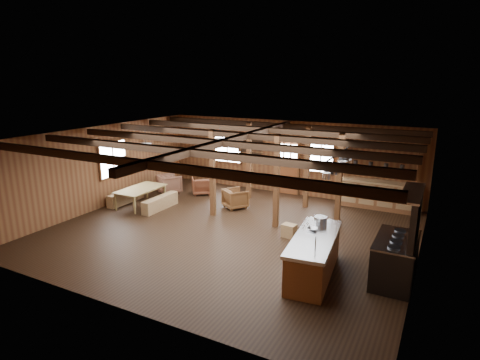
% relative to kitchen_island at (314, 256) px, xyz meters
% --- Properties ---
extents(room, '(10.04, 9.04, 2.84)m').
position_rel_kitchen_island_xyz_m(room, '(-2.95, 1.45, 0.92)').
color(room, black).
rests_on(room, ground).
extents(ceiling_joists, '(9.80, 8.82, 0.18)m').
position_rel_kitchen_island_xyz_m(ceiling_joists, '(-2.95, 1.63, 2.20)').
color(ceiling_joists, black).
rests_on(ceiling_joists, ceiling).
extents(timber_posts, '(3.95, 2.35, 2.80)m').
position_rel_kitchen_island_xyz_m(timber_posts, '(-2.43, 3.53, 0.92)').
color(timber_posts, '#482514').
rests_on(timber_posts, floor).
extents(back_door, '(1.02, 0.08, 2.15)m').
position_rel_kitchen_island_xyz_m(back_door, '(-2.95, 5.90, 0.40)').
color(back_door, brown).
rests_on(back_door, floor).
extents(window_back_left, '(1.32, 0.06, 1.32)m').
position_rel_kitchen_island_xyz_m(window_back_left, '(-5.55, 5.91, 1.12)').
color(window_back_left, white).
rests_on(window_back_left, wall_back).
extents(window_back_right, '(1.02, 0.06, 1.32)m').
position_rel_kitchen_island_xyz_m(window_back_right, '(-1.65, 5.91, 1.12)').
color(window_back_right, white).
rests_on(window_back_right, wall_back).
extents(window_left, '(0.14, 1.24, 1.32)m').
position_rel_kitchen_island_xyz_m(window_left, '(-7.91, 1.95, 1.12)').
color(window_left, white).
rests_on(window_left, wall_back).
extents(notice_boards, '(1.08, 0.03, 0.90)m').
position_rel_kitchen_island_xyz_m(notice_boards, '(-4.44, 5.91, 1.16)').
color(notice_boards, silver).
rests_on(notice_boards, wall_back).
extents(back_counter, '(2.55, 0.60, 2.45)m').
position_rel_kitchen_island_xyz_m(back_counter, '(0.45, 5.66, 0.12)').
color(back_counter, brown).
rests_on(back_counter, floor).
extents(pendant_lamps, '(1.86, 2.36, 0.66)m').
position_rel_kitchen_island_xyz_m(pendant_lamps, '(-5.20, 2.45, 1.77)').
color(pendant_lamps, '#2B2B2E').
rests_on(pendant_lamps, ceiling).
extents(pot_rack, '(0.37, 3.00, 0.46)m').
position_rel_kitchen_island_xyz_m(pot_rack, '(0.05, 1.87, 1.79)').
color(pot_rack, '#2B2B2E').
rests_on(pot_rack, ceiling).
extents(kitchen_island, '(1.15, 2.58, 1.20)m').
position_rel_kitchen_island_xyz_m(kitchen_island, '(0.00, 0.00, 0.00)').
color(kitchen_island, brown).
rests_on(kitchen_island, floor).
extents(step_stool, '(0.46, 0.35, 0.38)m').
position_rel_kitchen_island_xyz_m(step_stool, '(-1.28, 1.85, -0.29)').
color(step_stool, olive).
rests_on(step_stool, floor).
extents(commercial_range, '(0.86, 1.69, 2.08)m').
position_rel_kitchen_island_xyz_m(commercial_range, '(1.70, 0.58, 0.18)').
color(commercial_range, '#2B2B2E').
rests_on(commercial_range, floor).
extents(dining_table, '(1.02, 1.80, 0.63)m').
position_rel_kitchen_island_xyz_m(dining_table, '(-6.85, 2.13, -0.16)').
color(dining_table, olive).
rests_on(dining_table, floor).
extents(bench_wall, '(0.30, 1.58, 0.44)m').
position_rel_kitchen_island_xyz_m(bench_wall, '(-7.60, 2.13, -0.26)').
color(bench_wall, olive).
rests_on(bench_wall, floor).
extents(bench_aisle, '(0.30, 1.60, 0.44)m').
position_rel_kitchen_island_xyz_m(bench_aisle, '(-6.05, 2.13, -0.26)').
color(bench_aisle, olive).
rests_on(bench_aisle, floor).
extents(armchair_a, '(0.97, 0.98, 0.64)m').
position_rel_kitchen_island_xyz_m(armchair_a, '(-5.80, 4.31, -0.16)').
color(armchair_a, brown).
rests_on(armchair_a, floor).
extents(armchair_b, '(1.01, 1.01, 0.67)m').
position_rel_kitchen_island_xyz_m(armchair_b, '(-3.85, 3.43, -0.14)').
color(armchair_b, brown).
rests_on(armchair_b, floor).
extents(armchair_c, '(1.07, 1.08, 0.72)m').
position_rel_kitchen_island_xyz_m(armchair_c, '(-6.99, 3.87, -0.12)').
color(armchair_c, brown).
rests_on(armchair_c, floor).
extents(counter_pot, '(0.32, 0.32, 0.19)m').
position_rel_kitchen_island_xyz_m(counter_pot, '(-0.11, 0.81, 0.56)').
color(counter_pot, silver).
rests_on(counter_pot, kitchen_island).
extents(bowl, '(0.24, 0.24, 0.06)m').
position_rel_kitchen_island_xyz_m(bowl, '(-0.16, 0.35, 0.49)').
color(bowl, silver).
rests_on(bowl, kitchen_island).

